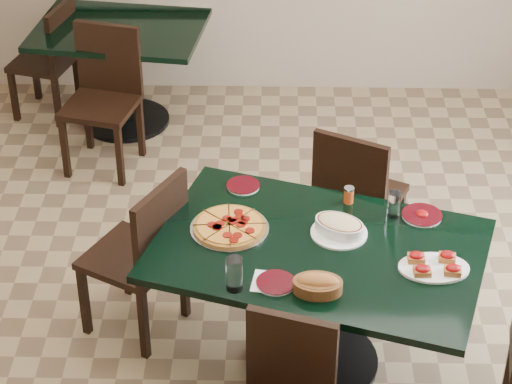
{
  "coord_description": "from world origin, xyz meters",
  "views": [
    {
      "loc": [
        0.1,
        -4.14,
        3.64
      ],
      "look_at": [
        0.01,
        0.0,
        0.86
      ],
      "focal_mm": 70.0,
      "sensor_mm": 36.0,
      "label": 1
    }
  ],
  "objects_px": {
    "chair_far": "(356,192)",
    "bruschetta_platter": "(434,265)",
    "main_table": "(317,277)",
    "bread_basket": "(318,284)",
    "lasagna_casserole": "(339,226)",
    "chair_left": "(145,250)",
    "back_table": "(121,57)",
    "pepperoni_pizza": "(229,227)",
    "back_chair_left": "(52,55)",
    "back_chair_near": "(104,89)"
  },
  "relations": [
    {
      "from": "chair_far",
      "to": "bruschetta_platter",
      "type": "bearing_deg",
      "value": 132.77
    },
    {
      "from": "main_table",
      "to": "bruschetta_platter",
      "type": "bearing_deg",
      "value": 0.68
    },
    {
      "from": "bread_basket",
      "to": "lasagna_casserole",
      "type": "bearing_deg",
      "value": 78.05
    },
    {
      "from": "main_table",
      "to": "bruschetta_platter",
      "type": "distance_m",
      "value": 0.59
    },
    {
      "from": "chair_left",
      "to": "lasagna_casserole",
      "type": "distance_m",
      "value": 1.02
    },
    {
      "from": "chair_left",
      "to": "main_table",
      "type": "bearing_deg",
      "value": 102.91
    },
    {
      "from": "back_table",
      "to": "chair_far",
      "type": "distance_m",
      "value": 2.27
    },
    {
      "from": "chair_far",
      "to": "chair_left",
      "type": "bearing_deg",
      "value": 53.62
    },
    {
      "from": "chair_left",
      "to": "bread_basket",
      "type": "distance_m",
      "value": 1.07
    },
    {
      "from": "chair_far",
      "to": "pepperoni_pizza",
      "type": "xyz_separation_m",
      "value": [
        -0.68,
        -0.69,
        0.25
      ]
    },
    {
      "from": "chair_far",
      "to": "bread_basket",
      "type": "bearing_deg",
      "value": 103.76
    },
    {
      "from": "main_table",
      "to": "lasagna_casserole",
      "type": "distance_m",
      "value": 0.27
    },
    {
      "from": "main_table",
      "to": "back_table",
      "type": "relative_size",
      "value": 1.43
    },
    {
      "from": "back_chair_left",
      "to": "bread_basket",
      "type": "relative_size",
      "value": 3.69
    },
    {
      "from": "chair_left",
      "to": "bread_basket",
      "type": "height_order",
      "value": "chair_left"
    },
    {
      "from": "main_table",
      "to": "pepperoni_pizza",
      "type": "bearing_deg",
      "value": -179.74
    },
    {
      "from": "bread_basket",
      "to": "main_table",
      "type": "bearing_deg",
      "value": 90.32
    },
    {
      "from": "chair_far",
      "to": "bruschetta_platter",
      "type": "relative_size",
      "value": 2.75
    },
    {
      "from": "back_chair_left",
      "to": "bruschetta_platter",
      "type": "distance_m",
      "value": 3.64
    },
    {
      "from": "pepperoni_pizza",
      "to": "bread_basket",
      "type": "xyz_separation_m",
      "value": [
        0.42,
        -0.47,
        0.02
      ]
    },
    {
      "from": "bruschetta_platter",
      "to": "chair_left",
      "type": "bearing_deg",
      "value": 163.28
    },
    {
      "from": "back_table",
      "to": "chair_far",
      "type": "height_order",
      "value": "chair_far"
    },
    {
      "from": "main_table",
      "to": "lasagna_casserole",
      "type": "bearing_deg",
      "value": 64.34
    },
    {
      "from": "back_table",
      "to": "back_chair_near",
      "type": "height_order",
      "value": "back_chair_near"
    },
    {
      "from": "main_table",
      "to": "back_chair_near",
      "type": "xyz_separation_m",
      "value": [
        -1.34,
        1.98,
        -0.03
      ]
    },
    {
      "from": "main_table",
      "to": "back_chair_near",
      "type": "distance_m",
      "value": 2.39
    },
    {
      "from": "back_chair_near",
      "to": "bread_basket",
      "type": "height_order",
      "value": "back_chair_near"
    },
    {
      "from": "bread_basket",
      "to": "bruschetta_platter",
      "type": "distance_m",
      "value": 0.57
    },
    {
      "from": "bread_basket",
      "to": "back_chair_left",
      "type": "bearing_deg",
      "value": 124.65
    },
    {
      "from": "main_table",
      "to": "bread_basket",
      "type": "bearing_deg",
      "value": -75.32
    },
    {
      "from": "bread_basket",
      "to": "chair_far",
      "type": "bearing_deg",
      "value": 80.5
    },
    {
      "from": "lasagna_casserole",
      "to": "chair_far",
      "type": "bearing_deg",
      "value": 108.55
    },
    {
      "from": "back_table",
      "to": "chair_far",
      "type": "relative_size",
      "value": 1.35
    },
    {
      "from": "chair_far",
      "to": "back_chair_left",
      "type": "height_order",
      "value": "chair_far"
    },
    {
      "from": "chair_far",
      "to": "back_chair_near",
      "type": "height_order",
      "value": "back_chair_near"
    },
    {
      "from": "chair_far",
      "to": "main_table",
      "type": "bearing_deg",
      "value": 99.96
    },
    {
      "from": "chair_left",
      "to": "lasagna_casserole",
      "type": "xyz_separation_m",
      "value": [
        0.98,
        -0.13,
        0.26
      ]
    },
    {
      "from": "chair_far",
      "to": "bruschetta_platter",
      "type": "distance_m",
      "value": 1.06
    },
    {
      "from": "bread_basket",
      "to": "bruschetta_platter",
      "type": "height_order",
      "value": "bread_basket"
    },
    {
      "from": "chair_far",
      "to": "back_chair_near",
      "type": "relative_size",
      "value": 0.97
    },
    {
      "from": "back_table",
      "to": "bread_basket",
      "type": "relative_size",
      "value": 5.34
    },
    {
      "from": "chair_far",
      "to": "back_chair_near",
      "type": "distance_m",
      "value": 1.96
    },
    {
      "from": "chair_far",
      "to": "pepperoni_pizza",
      "type": "height_order",
      "value": "chair_far"
    },
    {
      "from": "back_table",
      "to": "pepperoni_pizza",
      "type": "xyz_separation_m",
      "value": [
        0.87,
        -2.36,
        0.24
      ]
    },
    {
      "from": "main_table",
      "to": "lasagna_casserole",
      "type": "height_order",
      "value": "lasagna_casserole"
    },
    {
      "from": "back_table",
      "to": "bread_basket",
      "type": "xyz_separation_m",
      "value": [
        1.29,
        -2.82,
        0.27
      ]
    },
    {
      "from": "bruschetta_platter",
      "to": "chair_far",
      "type": "bearing_deg",
      "value": 105.73
    },
    {
      "from": "bruschetta_platter",
      "to": "lasagna_casserole",
      "type": "bearing_deg",
      "value": 147.11
    },
    {
      "from": "back_chair_left",
      "to": "bruschetta_platter",
      "type": "height_order",
      "value": "back_chair_left"
    },
    {
      "from": "back_chair_near",
      "to": "bruschetta_platter",
      "type": "height_order",
      "value": "back_chair_near"
    }
  ]
}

